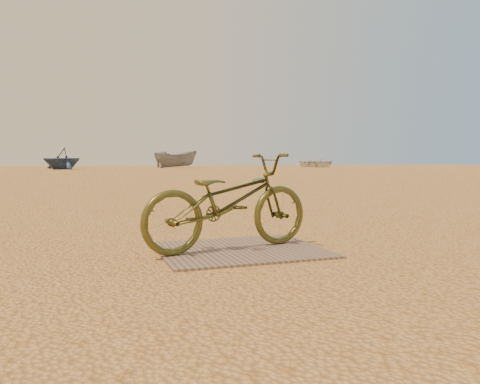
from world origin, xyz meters
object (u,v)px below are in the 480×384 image
object	(u,v)px
bicycle	(229,201)
boat_far_left	(62,158)
boat_mid_right	(176,159)
plywood_board	(240,250)
boat_far_right	(317,162)

from	to	relation	value
bicycle	boat_far_left	world-z (taller)	boat_far_left
bicycle	boat_mid_right	xyz separation A→B (m)	(8.36, 43.48, 0.40)
plywood_board	boat_far_right	size ratio (longest dim) A/B	0.30
boat_far_left	boat_far_right	size ratio (longest dim) A/B	0.72
bicycle	boat_far_left	bearing A→B (deg)	-7.63
plywood_board	boat_far_left	bearing A→B (deg)	93.78
bicycle	boat_mid_right	distance (m)	44.28
bicycle	boat_far_right	xyz separation A→B (m)	(24.35, 42.81, 0.05)
boat_mid_right	boat_far_right	xyz separation A→B (m)	(16.00, -0.67, -0.36)
plywood_board	boat_far_left	world-z (taller)	boat_far_left
plywood_board	boat_mid_right	distance (m)	44.28
bicycle	boat_mid_right	bearing A→B (deg)	-22.13
bicycle	boat_mid_right	size ratio (longest dim) A/B	0.38
boat_far_left	bicycle	bearing A→B (deg)	-33.89
plywood_board	boat_far_right	bearing A→B (deg)	60.48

